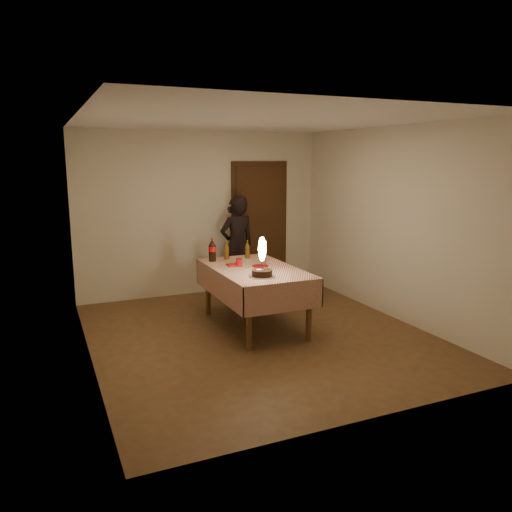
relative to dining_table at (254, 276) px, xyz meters
name	(u,v)px	position (x,y,z in m)	size (l,w,h in m)	color
ground	(259,335)	(-0.08, -0.33, -0.68)	(4.00, 4.50, 0.01)	brown
room_shell	(259,202)	(-0.05, -0.25, 0.97)	(4.04, 4.54, 2.62)	beige
dining_table	(254,276)	(0.00, 0.00, 0.00)	(1.02, 1.72, 0.79)	brown
birthday_cake	(262,266)	(-0.11, -0.48, 0.24)	(0.31, 0.31, 0.48)	white
red_plate	(260,266)	(0.11, 0.05, 0.11)	(0.22, 0.22, 0.01)	#BA0C16
red_cup	(239,262)	(-0.14, 0.17, 0.15)	(0.08, 0.08, 0.10)	#AA0B13
clear_cup	(264,262)	(0.18, 0.10, 0.15)	(0.07, 0.07, 0.09)	silver
napkin_stack	(233,265)	(-0.20, 0.23, 0.11)	(0.15, 0.15, 0.02)	#A51C12
cola_bottle	(212,250)	(-0.36, 0.61, 0.26)	(0.10, 0.10, 0.32)	black
amber_bottle_left	(227,251)	(-0.13, 0.66, 0.22)	(0.06, 0.06, 0.26)	#53370E
amber_bottle_right	(247,250)	(0.16, 0.61, 0.22)	(0.06, 0.06, 0.26)	#53370E
photographer	(237,246)	(0.36, 1.52, 0.12)	(0.63, 0.48, 1.60)	black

